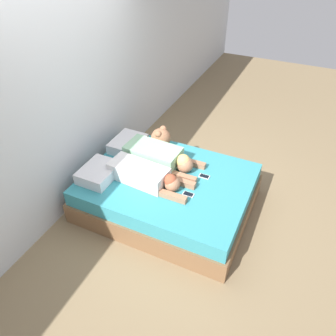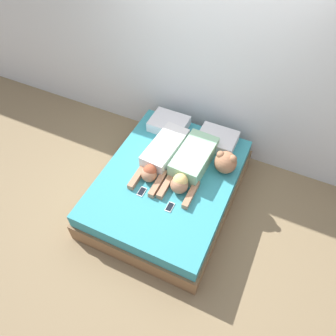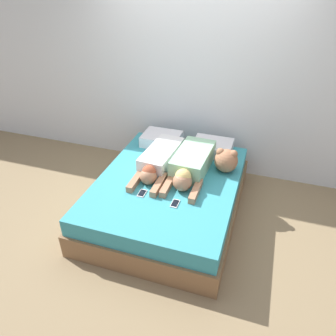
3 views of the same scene
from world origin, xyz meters
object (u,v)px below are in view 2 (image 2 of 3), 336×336
(pillow_head_right, at_px, (217,139))
(person_left, at_px, (162,155))
(pillow_head_left, at_px, (169,124))
(plush_toy, at_px, (226,162))
(bed, at_px, (168,188))
(person_right, at_px, (191,164))
(cell_phone_right, at_px, (170,207))
(cell_phone_left, at_px, (142,192))

(pillow_head_right, relative_size, person_left, 0.47)
(pillow_head_left, relative_size, pillow_head_right, 1.00)
(person_left, xyz_separation_m, plush_toy, (0.75, 0.18, 0.04))
(bed, xyz_separation_m, person_right, (0.20, 0.20, 0.35))
(cell_phone_right, xyz_separation_m, plush_toy, (0.37, 0.77, 0.14))
(person_left, bearing_deg, plush_toy, 13.50)
(bed, bearing_deg, cell_phone_left, -117.29)
(pillow_head_left, xyz_separation_m, pillow_head_right, (0.68, 0.00, 0.00))
(pillow_head_left, height_order, pillow_head_right, same)
(pillow_head_right, distance_m, person_left, 0.77)
(pillow_head_right, relative_size, cell_phone_left, 3.75)
(bed, relative_size, plush_toy, 7.14)
(pillow_head_right, distance_m, cell_phone_right, 1.16)
(pillow_head_right, distance_m, plush_toy, 0.45)
(bed, distance_m, person_left, 0.43)
(cell_phone_left, distance_m, plush_toy, 1.05)
(pillow_head_left, xyz_separation_m, person_right, (0.55, -0.56, 0.04))
(bed, bearing_deg, cell_phone_right, -62.36)
(bed, height_order, pillow_head_right, pillow_head_right)
(person_left, bearing_deg, person_right, 0.76)
(person_left, bearing_deg, cell_phone_right, -56.91)
(cell_phone_left, relative_size, cell_phone_right, 1.00)
(person_left, relative_size, plush_toy, 3.68)
(person_right, bearing_deg, bed, -135.29)
(person_left, bearing_deg, cell_phone_left, -89.61)
(bed, xyz_separation_m, person_left, (-0.18, 0.20, 0.34))
(person_left, height_order, cell_phone_right, person_left)
(person_right, bearing_deg, cell_phone_right, -89.91)
(pillow_head_left, distance_m, cell_phone_left, 1.11)
(pillow_head_left, distance_m, pillow_head_right, 0.68)
(bed, distance_m, pillow_head_right, 0.89)
(pillow_head_right, xyz_separation_m, person_left, (-0.52, -0.56, 0.03))
(person_right, height_order, cell_phone_left, person_right)
(pillow_head_left, height_order, person_right, person_right)
(plush_toy, bearing_deg, person_right, -154.63)
(pillow_head_right, bearing_deg, person_right, -103.90)
(pillow_head_right, height_order, person_left, person_left)
(person_right, bearing_deg, plush_toy, 25.37)
(pillow_head_left, xyz_separation_m, cell_phone_left, (0.17, -1.10, -0.06))
(person_left, height_order, plush_toy, plush_toy)
(bed, distance_m, person_right, 0.45)
(pillow_head_left, xyz_separation_m, cell_phone_right, (0.55, -1.15, -0.06))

